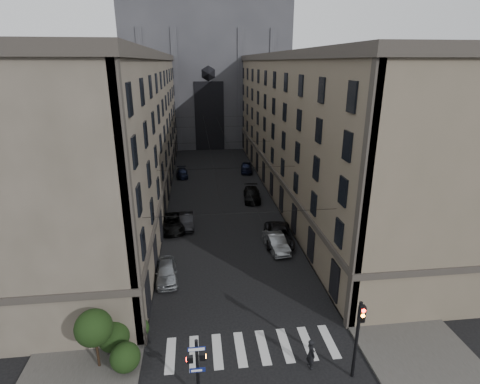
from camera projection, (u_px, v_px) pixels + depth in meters
name	position (u px, v px, depth m)	size (l,w,h in m)	color
sidewalk_left	(144.00, 195.00, 52.31)	(7.00, 80.00, 0.15)	#383533
sidewalk_right	(291.00, 189.00, 54.70)	(7.00, 80.00, 0.15)	#383533
zebra_crossing	(252.00, 348.00, 24.47)	(11.00, 3.20, 0.01)	beige
building_left	(116.00, 129.00, 48.93)	(13.60, 60.60, 18.85)	#514A3E
building_right	(315.00, 125.00, 51.98)	(13.60, 60.60, 18.85)	brown
gothic_tower	(206.00, 61.00, 84.19)	(35.00, 23.00, 58.00)	#2D2D33
pedestrian_signal_left	(197.00, 366.00, 20.03)	(1.02, 0.38, 4.00)	black
traffic_light_right	(358.00, 332.00, 21.14)	(0.34, 0.50, 5.20)	black
shrub_cluster	(111.00, 337.00, 22.90)	(3.90, 4.40, 3.90)	black
tram_wires	(219.00, 143.00, 50.80)	(14.00, 60.00, 0.43)	black
car_left_near	(166.00, 271.00, 31.95)	(1.84, 4.56, 1.55)	gray
car_left_midnear	(187.00, 221.00, 42.21)	(1.54, 4.41, 1.45)	black
car_left_midfar	(172.00, 223.00, 41.51)	(2.50, 5.41, 1.50)	black
car_left_far	(182.00, 173.00, 60.72)	(1.80, 4.43, 1.28)	black
car_right_near	(276.00, 242.00, 37.11)	(1.63, 4.67, 1.54)	gray
car_right_midnear	(279.00, 235.00, 38.56)	(2.72, 5.90, 1.64)	black
car_right_midfar	(252.00, 194.00, 50.52)	(2.17, 5.33, 1.55)	black
car_right_far	(247.00, 168.00, 63.24)	(1.90, 4.73, 1.61)	black
pedestrian	(311.00, 354.00, 22.65)	(0.73, 0.48, 2.01)	black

